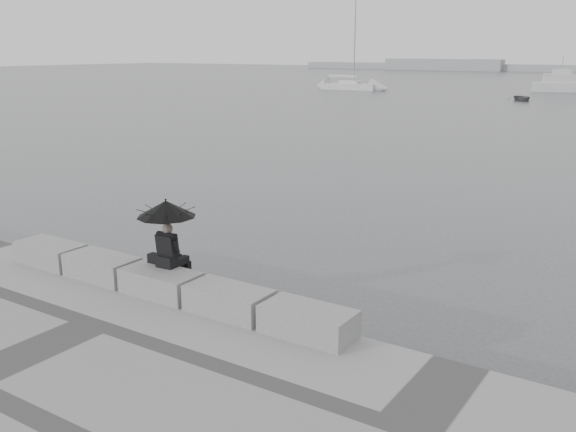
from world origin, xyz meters
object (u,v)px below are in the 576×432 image
Objects in this scene: seated_person at (166,218)px; motor_cruiser at (568,85)px; dinghy at (522,98)px; sailboat_left at (350,86)px.

motor_cruiser is (-6.92, 79.14, -1.11)m from seated_person.
motor_cruiser is at bearing 54.69° from dinghy.
sailboat_left is 3.79× the size of dinghy.
seated_person is 75.06m from sailboat_left.
motor_cruiser is at bearing 91.26° from seated_person.
seated_person is 0.16× the size of motor_cruiser.
motor_cruiser is at bearing 26.73° from sailboat_left.
sailboat_left is (-31.81, 67.97, -1.48)m from seated_person.
sailboat_left is at bearing 132.58° from dinghy.
motor_cruiser is (24.89, 11.17, 0.37)m from sailboat_left.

